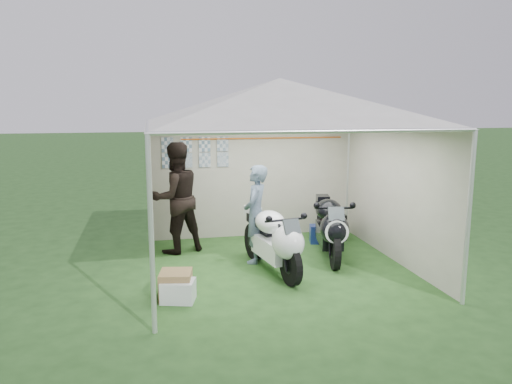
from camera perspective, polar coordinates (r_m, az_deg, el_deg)
ground at (r=8.22m, az=2.55°, el=-8.50°), size 80.00×80.00×0.00m
canopy_tent at (r=7.82m, az=2.63°, el=9.75°), size 5.66×5.66×3.00m
motorcycle_white at (r=7.77m, az=2.08°, el=-5.35°), size 0.66×2.00×0.99m
motorcycle_black at (r=8.60m, az=8.43°, el=-3.81°), size 0.73×2.05×1.02m
paddock_stand at (r=9.60m, az=7.53°, el=-4.78°), size 0.50×0.37×0.34m
person_dark_jacket at (r=8.89m, az=-9.17°, el=-0.66°), size 1.16×1.05×1.96m
person_blue_jacket at (r=8.25m, az=-0.03°, el=-2.54°), size 0.62×0.71×1.63m
equipment_box at (r=9.87m, az=8.63°, el=-3.92°), size 0.54×0.45×0.50m
crate_0 at (r=6.89m, az=-8.89°, el=-11.10°), size 0.51×0.44×0.29m
crate_1 at (r=6.97m, az=-9.14°, el=-10.45°), size 0.49×0.49×0.38m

